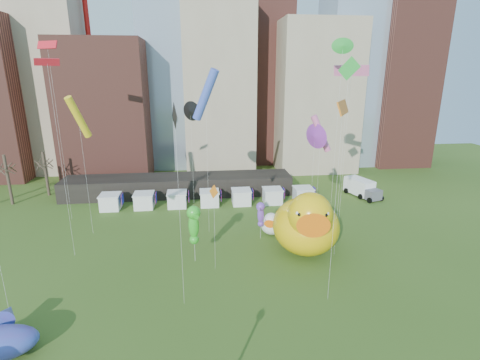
{
  "coord_description": "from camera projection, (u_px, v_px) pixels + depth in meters",
  "views": [
    {
      "loc": [
        -0.2,
        -17.35,
        19.91
      ],
      "look_at": [
        2.78,
        9.15,
        12.0
      ],
      "focal_mm": 27.0,
      "sensor_mm": 36.0,
      "label": 1
    }
  ],
  "objects": [
    {
      "name": "skyline",
      "position": [
        209.0,
        66.0,
        74.53
      ],
      "size": [
        101.0,
        23.0,
        68.0
      ],
      "color": "brown",
      "rests_on": "ground"
    },
    {
      "name": "pavilion",
      "position": [
        179.0,
        185.0,
        61.34
      ],
      "size": [
        38.0,
        6.0,
        3.2
      ],
      "primitive_type": "cube",
      "color": "black",
      "rests_on": "ground"
    },
    {
      "name": "vendor_tents",
      "position": [
        210.0,
        199.0,
        56.3
      ],
      "size": [
        33.24,
        2.8,
        2.4
      ],
      "color": "white",
      "rests_on": "ground"
    },
    {
      "name": "bare_trees",
      "position": [
        9.0,
        179.0,
        56.47
      ],
      "size": [
        8.44,
        6.44,
        8.5
      ],
      "color": "#382B21",
      "rests_on": "ground"
    },
    {
      "name": "big_duck",
      "position": [
        307.0,
        223.0,
        40.57
      ],
      "size": [
        8.97,
        11.03,
        8.02
      ],
      "rotation": [
        0.0,
        0.0,
        -0.17
      ],
      "color": "#E9B80B",
      "rests_on": "ground"
    },
    {
      "name": "small_duck",
      "position": [
        272.0,
        223.0,
        46.08
      ],
      "size": [
        4.14,
        4.58,
        3.2
      ],
      "rotation": [
        0.0,
        0.0,
        -0.38
      ],
      "color": "white",
      "rests_on": "ground"
    },
    {
      "name": "seahorse_green",
      "position": [
        194.0,
        222.0,
        38.45
      ],
      "size": [
        1.82,
        2.09,
        6.52
      ],
      "rotation": [
        0.0,
        0.0,
        0.27
      ],
      "color": "silver",
      "rests_on": "ground"
    },
    {
      "name": "seahorse_purple",
      "position": [
        261.0,
        213.0,
        44.24
      ],
      "size": [
        1.42,
        1.58,
        4.83
      ],
      "rotation": [
        0.0,
        0.0,
        -0.42
      ],
      "color": "silver",
      "rests_on": "ground"
    },
    {
      "name": "box_truck",
      "position": [
        361.0,
        188.0,
        60.5
      ],
      "size": [
        4.43,
        7.11,
        2.84
      ],
      "rotation": [
        0.0,
        0.0,
        0.33
      ],
      "color": "white",
      "rests_on": "ground"
    },
    {
      "name": "kite_0",
      "position": [
        47.0,
        65.0,
        35.2
      ],
      "size": [
        2.13,
        1.46,
        21.31
      ],
      "color": "silver",
      "rests_on": "ground"
    },
    {
      "name": "kite_1",
      "position": [
        321.0,
        134.0,
        39.65
      ],
      "size": [
        2.52,
        1.06,
        15.62
      ],
      "color": "silver",
      "rests_on": "ground"
    },
    {
      "name": "kite_2",
      "position": [
        175.0,
        123.0,
        27.87
      ],
      "size": [
        0.25,
        2.09,
        17.8
      ],
      "color": "silver",
      "rests_on": "ground"
    },
    {
      "name": "kite_3",
      "position": [
        343.0,
        47.0,
        36.1
      ],
      "size": [
        1.57,
        0.23,
        23.33
      ],
      "color": "silver",
      "rests_on": "ground"
    },
    {
      "name": "kite_5",
      "position": [
        206.0,
        95.0,
        42.26
      ],
      "size": [
        3.63,
        2.71,
        20.54
      ],
      "color": "silver",
      "rests_on": "ground"
    },
    {
      "name": "kite_6",
      "position": [
        214.0,
        194.0,
        35.93
      ],
      "size": [
        0.85,
        1.27,
        9.34
      ],
      "color": "silver",
      "rests_on": "ground"
    },
    {
      "name": "kite_7",
      "position": [
        315.0,
        136.0,
        39.42
      ],
      "size": [
        1.04,
        2.7,
        14.66
      ],
      "color": "silver",
      "rests_on": "ground"
    },
    {
      "name": "kite_8",
      "position": [
        47.0,
        46.0,
        44.71
      ],
      "size": [
        2.99,
        1.87,
        23.77
      ],
      "color": "silver",
      "rests_on": "ground"
    },
    {
      "name": "kite_9",
      "position": [
        351.0,
        71.0,
        39.49
      ],
      "size": [
        3.4,
        2.59,
        20.77
      ],
      "color": "silver",
      "rests_on": "ground"
    },
    {
      "name": "kite_10",
      "position": [
        191.0,
        111.0,
        44.37
      ],
      "size": [
        1.63,
        2.12,
        16.64
      ],
      "color": "silver",
      "rests_on": "ground"
    },
    {
      "name": "kite_11",
      "position": [
        349.0,
        75.0,
        35.35
      ],
      "size": [
        1.66,
        1.64,
        21.5
      ],
      "color": "silver",
      "rests_on": "ground"
    },
    {
      "name": "kite_12",
      "position": [
        78.0,
        117.0,
        42.56
      ],
      "size": [
        2.41,
        3.0,
        17.48
      ],
      "color": "silver",
      "rests_on": "ground"
    },
    {
      "name": "kite_14",
      "position": [
        343.0,
        108.0,
        28.18
      ],
      "size": [
        2.21,
        3.3,
        17.88
      ],
      "color": "silver",
      "rests_on": "ground"
    }
  ]
}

